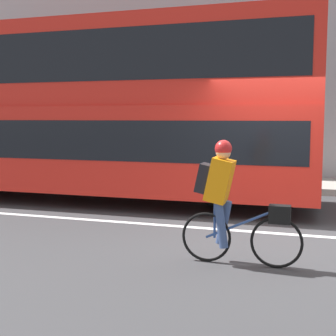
{
  "coord_description": "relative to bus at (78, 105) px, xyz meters",
  "views": [
    {
      "loc": [
        0.55,
        -7.19,
        1.84
      ],
      "look_at": [
        -1.78,
        0.17,
        1.0
      ],
      "focal_mm": 50.0,
      "sensor_mm": 36.0,
      "label": 1
    }
  ],
  "objects": [
    {
      "name": "street_sign_post",
      "position": [
        -0.41,
        3.01,
        -0.59
      ],
      "size": [
        0.36,
        0.09,
        2.42
      ],
      "color": "#59595B",
      "rests_on": "sidewalk_curb"
    },
    {
      "name": "building_facade",
      "position": [
        4.51,
        4.34,
        2.42
      ],
      "size": [
        60.0,
        0.3,
        9.04
      ],
      "color": "#9E9EA3",
      "rests_on": "ground_plane"
    },
    {
      "name": "sidewalk_curb",
      "position": [
        4.51,
        3.13,
        -2.02
      ],
      "size": [
        60.0,
        2.12,
        0.16
      ],
      "color": "#A8A399",
      "rests_on": "ground_plane"
    },
    {
      "name": "ground_plane",
      "position": [
        4.51,
        -2.2,
        -2.1
      ],
      "size": [
        80.0,
        80.0,
        0.0
      ],
      "primitive_type": "plane",
      "color": "#38383A"
    },
    {
      "name": "road_center_line",
      "position": [
        4.51,
        -1.94,
        -2.1
      ],
      "size": [
        50.0,
        0.14,
        0.01
      ],
      "primitive_type": "cube",
      "color": "silver",
      "rests_on": "ground_plane"
    },
    {
      "name": "cyclist_on_bike",
      "position": [
        4.05,
        -3.68,
        -1.26
      ],
      "size": [
        1.52,
        0.32,
        1.56
      ],
      "color": "black",
      "rests_on": "ground_plane"
    },
    {
      "name": "bus",
      "position": [
        0.0,
        0.0,
        0.0
      ],
      "size": [
        10.38,
        2.59,
        3.78
      ],
      "color": "black",
      "rests_on": "ground_plane"
    }
  ]
}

